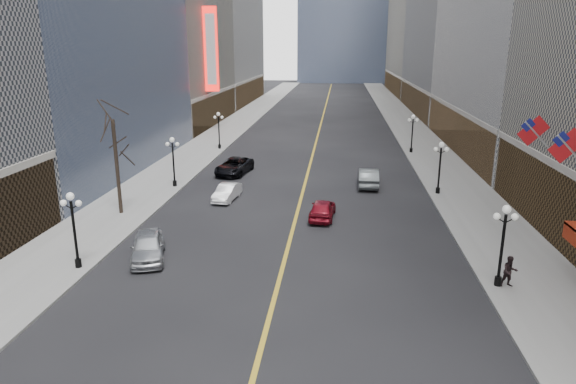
% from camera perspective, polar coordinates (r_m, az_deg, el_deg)
% --- Properties ---
extents(sidewalk_east, '(6.00, 230.00, 0.15)m').
position_cam_1_polar(sidewalk_east, '(68.19, 14.91, 4.87)').
color(sidewalk_east, gray).
rests_on(sidewalk_east, ground).
extents(sidewalk_west, '(6.00, 230.00, 0.15)m').
position_cam_1_polar(sidewalk_west, '(69.45, -8.63, 5.42)').
color(sidewalk_west, gray).
rests_on(sidewalk_west, ground).
extents(lane_line, '(0.25, 200.00, 0.02)m').
position_cam_1_polar(lane_line, '(77.23, 3.41, 6.58)').
color(lane_line, gold).
rests_on(lane_line, ground).
extents(streetlamp_east_1, '(1.26, 0.44, 4.52)m').
position_cam_1_polar(streetlamp_east_1, '(29.20, 22.80, -4.67)').
color(streetlamp_east_1, black).
rests_on(streetlamp_east_1, sidewalk_east).
extents(streetlamp_east_2, '(1.26, 0.44, 4.52)m').
position_cam_1_polar(streetlamp_east_2, '(46.02, 16.55, 3.17)').
color(streetlamp_east_2, black).
rests_on(streetlamp_east_2, sidewalk_east).
extents(streetlamp_east_3, '(1.26, 0.44, 4.52)m').
position_cam_1_polar(streetlamp_east_3, '(63.49, 13.66, 6.76)').
color(streetlamp_east_3, black).
rests_on(streetlamp_east_3, sidewalk_east).
extents(streetlamp_west_1, '(1.26, 0.44, 4.52)m').
position_cam_1_polar(streetlamp_west_1, '(31.61, -22.75, -3.13)').
color(streetlamp_west_1, black).
rests_on(streetlamp_west_1, sidewalk_west).
extents(streetlamp_west_2, '(1.26, 0.44, 4.52)m').
position_cam_1_polar(streetlamp_west_2, '(47.58, -12.65, 3.85)').
color(streetlamp_west_2, black).
rests_on(streetlamp_west_2, sidewalk_west).
extents(streetlamp_west_3, '(1.26, 0.44, 4.52)m').
position_cam_1_polar(streetlamp_west_3, '(64.63, -7.70, 7.22)').
color(streetlamp_west_3, black).
rests_on(streetlamp_west_3, sidewalk_west).
extents(flag_4, '(2.87, 0.12, 2.87)m').
position_cam_1_polar(flag_4, '(31.13, 28.84, 4.22)').
color(flag_4, '#B2B2B7').
rests_on(flag_4, ground).
extents(flag_5, '(2.87, 0.12, 2.87)m').
position_cam_1_polar(flag_5, '(35.71, 25.82, 5.88)').
color(flag_5, '#B2B2B7').
rests_on(flag_5, ground).
extents(theatre_marquee, '(2.00, 0.55, 12.00)m').
position_cam_1_polar(theatre_marquee, '(78.48, -8.54, 15.38)').
color(theatre_marquee, red).
rests_on(theatre_marquee, ground).
extents(tree_west_far, '(3.60, 3.60, 7.92)m').
position_cam_1_polar(tree_west_far, '(40.28, -18.78, 6.08)').
color(tree_west_far, '#2D231C').
rests_on(tree_west_far, sidewalk_west).
extents(car_nb_near, '(3.29, 5.18, 1.64)m').
position_cam_1_polar(car_nb_near, '(32.47, -15.31, -5.84)').
color(car_nb_near, '#B5B9BE').
rests_on(car_nb_near, ground).
extents(car_nb_mid, '(1.89, 4.21, 1.34)m').
position_cam_1_polar(car_nb_mid, '(43.48, -6.80, -0.03)').
color(car_nb_mid, silver).
rests_on(car_nb_mid, ground).
extents(car_nb_far, '(3.49, 6.11, 1.61)m').
position_cam_1_polar(car_nb_far, '(52.33, -5.99, 2.88)').
color(car_nb_far, black).
rests_on(car_nb_far, ground).
extents(car_sb_mid, '(2.11, 4.51, 1.49)m').
position_cam_1_polar(car_sb_mid, '(38.64, 3.85, -1.89)').
color(car_sb_mid, maroon).
rests_on(car_sb_mid, ground).
extents(car_sb_far, '(1.91, 5.16, 1.68)m').
position_cam_1_polar(car_sb_far, '(47.99, 8.92, 1.63)').
color(car_sb_far, '#4D5355').
rests_on(car_sb_far, ground).
extents(ped_east_walk, '(0.88, 0.55, 1.72)m').
position_cam_1_polar(ped_east_walk, '(29.98, 23.42, -8.11)').
color(ped_east_walk, black).
rests_on(ped_east_walk, sidewalk_east).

